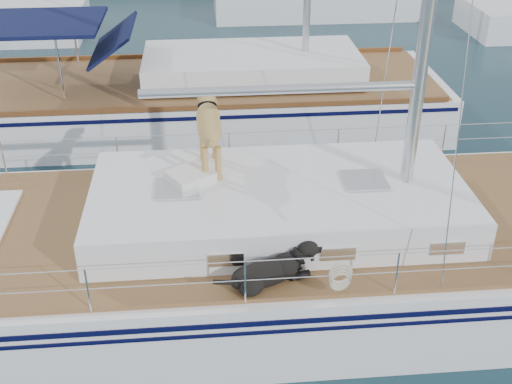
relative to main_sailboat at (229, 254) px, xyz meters
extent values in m
plane|color=black|center=(-0.09, 0.00, -0.68)|extent=(120.00, 120.00, 0.00)
cube|color=white|center=(-0.09, 0.00, -0.18)|extent=(12.00, 3.80, 1.40)
cube|color=brown|center=(-0.09, 0.00, 0.55)|extent=(11.52, 3.50, 0.06)
cube|color=white|center=(0.71, 0.00, 0.86)|extent=(5.20, 2.50, 0.55)
cylinder|color=silver|center=(0.71, 0.00, 2.53)|extent=(3.60, 0.12, 0.12)
cylinder|color=silver|center=(-0.09, -1.75, 1.14)|extent=(10.56, 0.01, 0.01)
cylinder|color=silver|center=(-0.09, 1.75, 1.14)|extent=(10.56, 0.01, 0.01)
cube|color=#1E3BBB|center=(0.18, 1.21, 0.60)|extent=(0.70, 0.54, 0.05)
cube|color=white|center=(-0.51, 0.22, 1.20)|extent=(0.75, 0.72, 0.15)
torus|color=beige|center=(1.22, -1.81, 0.94)|extent=(0.38, 0.15, 0.37)
cube|color=white|center=(-0.35, 6.16, -0.23)|extent=(11.00, 3.50, 1.30)
cube|color=brown|center=(-0.35, 6.16, 0.42)|extent=(10.56, 3.29, 0.06)
cube|color=white|center=(0.85, 6.16, 0.77)|extent=(4.80, 2.30, 0.55)
cube|color=#0F1341|center=(-3.55, 6.16, 1.82)|extent=(2.40, 2.30, 0.08)
cube|color=white|center=(3.91, 16.00, -0.28)|extent=(7.20, 3.00, 1.10)
camera|label=1|loc=(-0.29, -7.66, 5.48)|focal=45.00mm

